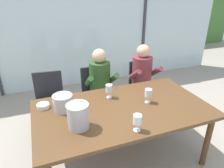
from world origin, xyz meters
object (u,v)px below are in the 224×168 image
dining_table (123,113)px  ice_bucket_primary (63,102)px  person_olive_shirt (101,83)px  chair_center (142,83)px  wine_glass_by_left_taster (137,120)px  wine_glass_near_bucket (148,93)px  ice_bucket_secondary (78,116)px  chair_left_of_center (96,90)px  chair_near_curtain (50,97)px  wine_glass_center_pour (109,89)px  tasting_bowl (43,106)px  person_maroon_top (144,77)px

dining_table → ice_bucket_primary: bearing=163.2°
person_olive_shirt → ice_bucket_primary: person_olive_shirt is taller
chair_center → wine_glass_by_left_taster: bearing=-116.3°
chair_center → wine_glass_near_bucket: wine_glass_near_bucket is taller
chair_center → ice_bucket_secondary: size_ratio=3.48×
chair_left_of_center → chair_near_curtain: bearing=177.8°
chair_center → wine_glass_center_pour: wine_glass_center_pour is taller
dining_table → tasting_bowl: bearing=159.5°
chair_left_of_center → person_maroon_top: size_ratio=0.74×
ice_bucket_secondary → wine_glass_by_left_taster: bearing=-26.2°
person_olive_shirt → ice_bucket_primary: (-0.66, -0.64, 0.15)m
ice_bucket_primary → wine_glass_by_left_taster: ice_bucket_primary is taller
dining_table → chair_left_of_center: size_ratio=2.23×
chair_near_curtain → person_maroon_top: (1.50, -0.17, 0.17)m
dining_table → wine_glass_by_left_taster: bearing=-95.6°
ice_bucket_secondary → tasting_bowl: bearing=121.0°
wine_glass_near_bucket → tasting_bowl: bearing=165.2°
chair_center → tasting_bowl: chair_center is taller
chair_center → wine_glass_by_left_taster: (-0.84, -1.39, 0.34)m
wine_glass_by_left_taster → wine_glass_near_bucket: same height
ice_bucket_secondary → wine_glass_center_pour: (0.49, 0.48, -0.01)m
wine_glass_center_pour → dining_table: bearing=-77.7°
chair_center → tasting_bowl: (-1.65, -0.63, 0.25)m
person_olive_shirt → ice_bucket_primary: bearing=-131.8°
wine_glass_center_pour → tasting_bowl: bearing=177.7°
dining_table → chair_near_curtain: 1.26m
chair_left_of_center → person_maroon_top: 0.81m
chair_near_curtain → wine_glass_near_bucket: 1.51m
wine_glass_by_left_taster → chair_center: bearing=59.0°
ice_bucket_secondary → wine_glass_center_pour: ice_bucket_secondary is taller
chair_near_curtain → ice_bucket_secondary: 1.26m
ice_bucket_primary → tasting_bowl: (-0.21, 0.13, -0.07)m
chair_left_of_center → chair_center: size_ratio=1.00×
ice_bucket_primary → wine_glass_center_pour: (0.58, 0.10, 0.02)m
chair_left_of_center → person_olive_shirt: 0.23m
chair_near_curtain → wine_glass_near_bucket: wine_glass_near_bucket is taller
dining_table → chair_center: bearing=50.3°
person_olive_shirt → tasting_bowl: 1.01m
person_olive_shirt → ice_bucket_primary: size_ratio=5.37×
wine_glass_by_left_taster → wine_glass_near_bucket: size_ratio=1.00×
dining_table → tasting_bowl: size_ratio=14.01×
tasting_bowl → person_maroon_top: bearing=17.8°
person_maroon_top → ice_bucket_secondary: 1.66m
ice_bucket_secondary → wine_glass_center_pour: bearing=44.1°
chair_center → person_maroon_top: (-0.05, -0.12, 0.17)m
chair_center → person_maroon_top: person_maroon_top is taller
wine_glass_center_pour → chair_near_curtain: bearing=134.2°
dining_table → ice_bucket_secondary: 0.62m
chair_center → wine_glass_near_bucket: bearing=-111.3°
person_olive_shirt → person_maroon_top: size_ratio=1.00×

